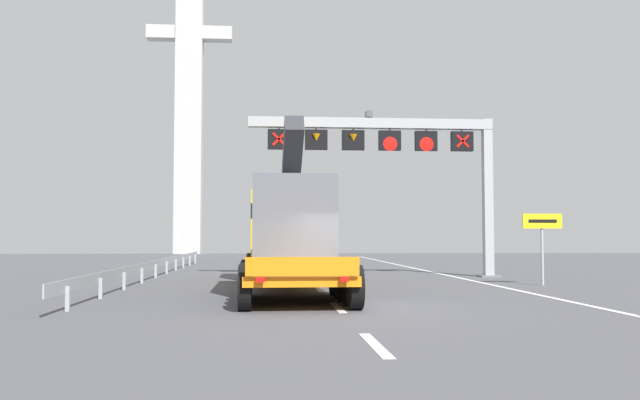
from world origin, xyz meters
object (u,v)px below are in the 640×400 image
heavy_haul_truck_orange (287,231)px  exit_sign_yellow (542,231)px  bridge_pylon_distant (189,72)px  overhead_lane_gantry (401,148)px

heavy_haul_truck_orange → exit_sign_yellow: 9.45m
exit_sign_yellow → bridge_pylon_distant: bridge_pylon_distant is taller
bridge_pylon_distant → overhead_lane_gantry: bearing=-71.6°
exit_sign_yellow → bridge_pylon_distant: bearing=111.0°
overhead_lane_gantry → bridge_pylon_distant: bridge_pylon_distant is taller
heavy_haul_truck_orange → exit_sign_yellow: size_ratio=5.34×
overhead_lane_gantry → heavy_haul_truck_orange: (-5.23, -5.75, -3.74)m
overhead_lane_gantry → exit_sign_yellow: (4.21, -5.35, -3.72)m
overhead_lane_gantry → bridge_pylon_distant: size_ratio=0.29×
bridge_pylon_distant → exit_sign_yellow: bearing=-69.0°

